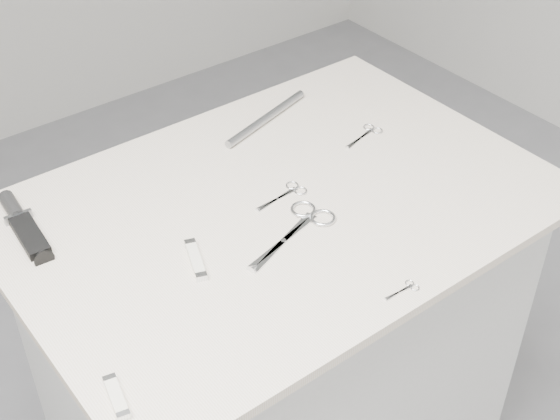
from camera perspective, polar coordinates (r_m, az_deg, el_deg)
plinth at (r=1.77m, az=-0.03°, el=-11.48°), size 0.90×0.60×0.90m
display_board at (r=1.45m, az=-0.03°, el=0.33°), size 1.00×0.70×0.02m
large_shears at (r=1.39m, az=1.67°, el=-0.96°), size 0.21×0.11×0.01m
embroidery_scissors_a at (r=1.46m, az=0.57°, el=1.24°), size 0.11×0.05×0.00m
embroidery_scissors_b at (r=1.64m, az=6.39°, el=5.59°), size 0.11×0.05×0.00m
tiny_scissors at (r=1.28m, az=9.14°, el=-5.74°), size 0.07×0.03×0.00m
sheathed_knife at (r=1.46m, az=-18.38°, el=-0.88°), size 0.05×0.20×0.02m
pocket_knife_a at (r=1.14m, az=-11.87°, el=-13.27°), size 0.03×0.08×0.01m
pocket_knife_b at (r=1.32m, az=-6.19°, el=-3.60°), size 0.05×0.10×0.01m
metal_rail at (r=1.67m, az=-1.01°, el=6.74°), size 0.25×0.09×0.02m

